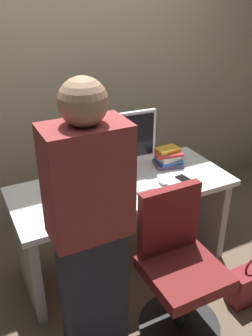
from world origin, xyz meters
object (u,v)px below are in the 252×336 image
Objects in this scene: person_at_desk at (90,233)px; cup_near_keyboard at (61,202)px; cell_phone at (185,180)px; desk at (123,210)px; book_stack at (168,158)px; office_chair at (178,271)px; mouse at (163,182)px; cup_by_monitor at (50,186)px; handbag at (252,283)px; monitor at (121,140)px; keyboard at (123,191)px.

person_at_desk is 18.20× the size of cup_near_keyboard.
person_at_desk reaches higher than cell_phone.
desk is 6.40× the size of book_stack.
office_chair reaches higher than cup_near_keyboard.
cup_by_monitor is (-0.74, 0.24, 0.03)m from mouse.
office_chair is 0.90m from book_stack.
cup_near_keyboard is at bearing -168.81° from desk.
cell_phone is (0.42, -0.15, 0.22)m from desk.
mouse is at bearing 122.96° from handbag.
monitor reaches higher than cup_by_monitor.
office_chair is 6.53× the size of cell_phone.
person_at_desk is at bearing -130.97° from keyboard.
person_at_desk is 0.85m from mouse.
monitor is 1.34m from handbag.
cup_near_keyboard is at bearing 91.74° from person_at_desk.
book_stack is 0.64× the size of handbag.
cup_by_monitor is (-0.54, 0.75, 0.34)m from office_chair.
book_stack is at bearing 79.28° from cell_phone.
book_stack is (0.49, 0.21, 0.06)m from keyboard.
cup_near_keyboard is (-0.73, 0.03, 0.03)m from mouse.
cup_by_monitor is 0.25× the size of handbag.
mouse is 0.26× the size of handbag.
cup_by_monitor is at bearing 91.68° from cup_near_keyboard.
monitor is 3.76× the size of cell_phone.
mouse is (0.72, 0.44, -0.10)m from person_at_desk.
keyboard is 4.30× the size of mouse.
cup_near_keyboard reaches higher than handbag.
keyboard is at bearing 48.22° from person_at_desk.
keyboard is (-0.05, -0.10, 0.22)m from desk.
cup_by_monitor is 0.94m from cell_phone.
cell_phone is at bearing -4.75° from keyboard.
cup_by_monitor is 1.53m from handbag.
cup_by_monitor is 0.67× the size of cell_phone.
book_stack is at bearing -0.91° from cup_by_monitor.
office_chair is at bearing -8.07° from person_at_desk.
desk is at bearing -111.59° from monitor.
cup_by_monitor is at bearing 156.20° from cell_phone.
mouse is at bearing 31.51° from person_at_desk.
desk is 0.56m from cup_by_monitor.
office_chair reaches higher than mouse.
keyboard reaches higher than desk.
cup_by_monitor is at bearing 153.55° from keyboard.
office_chair is 0.67m from person_at_desk.
monitor is at bearing 4.80° from cup_by_monitor.
mouse reaches higher than keyboard.
monitor is at bearing 123.23° from handbag.
person_at_desk is at bearing -143.47° from book_stack.
monitor is 0.54m from cell_phone.
person_at_desk is at bearing -148.49° from mouse.
person_at_desk is at bearing -88.26° from cup_near_keyboard.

